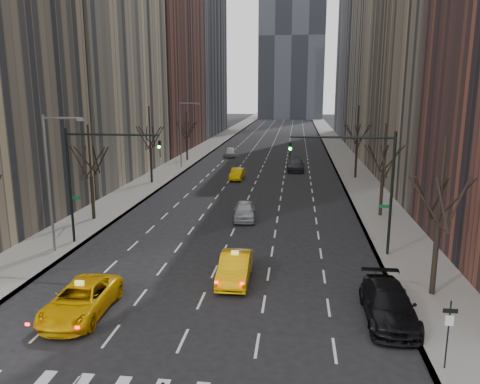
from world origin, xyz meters
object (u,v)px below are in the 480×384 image
(taxi_suv, at_px, (81,300))
(taxi_sedan, at_px, (235,268))
(silver_sedan_ahead, at_px, (244,211))
(parked_suv_black, at_px, (389,304))

(taxi_suv, height_order, taxi_sedan, taxi_sedan)
(taxi_suv, distance_m, taxi_sedan, 8.47)
(taxi_suv, xyz_separation_m, silver_sedan_ahead, (5.93, 18.00, -0.01))
(taxi_suv, xyz_separation_m, parked_suv_black, (14.63, 1.25, 0.04))
(taxi_suv, height_order, parked_suv_black, parked_suv_black)
(silver_sedan_ahead, height_order, parked_suv_black, parked_suv_black)
(taxi_suv, xyz_separation_m, taxi_sedan, (6.84, 5.00, 0.02))
(silver_sedan_ahead, bearing_deg, taxi_suv, -113.79)
(taxi_suv, distance_m, parked_suv_black, 14.69)
(silver_sedan_ahead, relative_size, parked_suv_black, 0.80)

